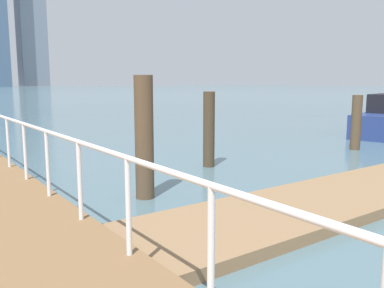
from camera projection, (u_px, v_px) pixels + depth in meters
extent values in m
plane|color=slate|center=(77.00, 145.00, 14.36)|extent=(300.00, 300.00, 0.00)
cylinder|color=white|center=(211.00, 251.00, 3.20)|extent=(0.06, 0.06, 1.05)
cylinder|color=white|center=(128.00, 207.00, 4.32)|extent=(0.06, 0.06, 1.05)
cylinder|color=white|center=(80.00, 181.00, 5.44)|extent=(0.06, 0.06, 1.05)
cylinder|color=white|center=(48.00, 164.00, 6.56)|extent=(0.06, 0.06, 1.05)
cylinder|color=white|center=(25.00, 152.00, 7.68)|extent=(0.06, 0.06, 1.05)
cylinder|color=white|center=(8.00, 143.00, 8.80)|extent=(0.06, 0.06, 1.05)
cylinder|color=white|center=(163.00, 170.00, 3.68)|extent=(0.06, 26.51, 0.06)
cylinder|color=brown|center=(356.00, 123.00, 13.37)|extent=(0.32, 0.32, 1.78)
cylinder|color=#473826|center=(209.00, 130.00, 10.70)|extent=(0.30, 0.30, 1.96)
cylinder|color=brown|center=(144.00, 138.00, 7.77)|extent=(0.36, 0.36, 2.34)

